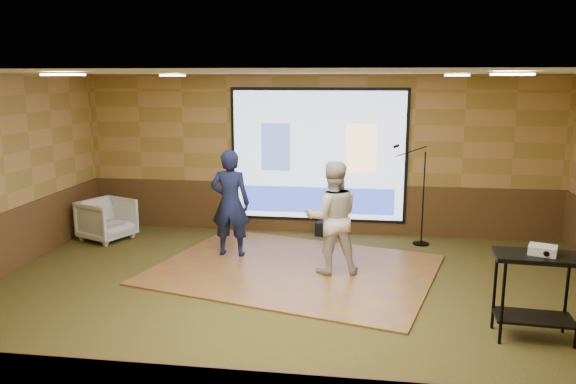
# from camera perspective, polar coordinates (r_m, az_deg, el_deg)

# --- Properties ---
(ground) EXTENTS (9.00, 9.00, 0.00)m
(ground) POSITION_cam_1_polar(r_m,az_deg,el_deg) (7.64, 0.64, -11.09)
(ground) COLOR #313719
(ground) RESTS_ON ground
(room_shell) EXTENTS (9.04, 7.04, 3.02)m
(room_shell) POSITION_cam_1_polar(r_m,az_deg,el_deg) (7.10, 0.68, 4.71)
(room_shell) COLOR #AF8749
(room_shell) RESTS_ON ground
(wainscot_back) EXTENTS (9.00, 0.04, 0.95)m
(wainscot_back) POSITION_cam_1_polar(r_m,az_deg,el_deg) (10.79, 3.03, -1.65)
(wainscot_back) COLOR #53341B
(wainscot_back) RESTS_ON ground
(projector_screen) EXTENTS (3.32, 0.06, 2.52)m
(projector_screen) POSITION_cam_1_polar(r_m,az_deg,el_deg) (10.56, 3.07, 3.58)
(projector_screen) COLOR black
(projector_screen) RESTS_ON room_shell
(downlight_nw) EXTENTS (0.32, 0.32, 0.02)m
(downlight_nw) POSITION_cam_1_polar(r_m,az_deg,el_deg) (9.32, -11.64, 11.52)
(downlight_nw) COLOR beige
(downlight_nw) RESTS_ON room_shell
(downlight_ne) EXTENTS (0.32, 0.32, 0.02)m
(downlight_ne) POSITION_cam_1_polar(r_m,az_deg,el_deg) (8.88, 16.78, 11.28)
(downlight_ne) COLOR beige
(downlight_ne) RESTS_ON room_shell
(downlight_sw) EXTENTS (0.32, 0.32, 0.02)m
(downlight_sw) POSITION_cam_1_polar(r_m,az_deg,el_deg) (6.30, -21.87, 11.01)
(downlight_sw) COLOR beige
(downlight_sw) RESTS_ON room_shell
(downlight_se) EXTENTS (0.32, 0.32, 0.02)m
(downlight_se) POSITION_cam_1_polar(r_m,az_deg,el_deg) (5.64, 21.78, 11.04)
(downlight_se) COLOR beige
(downlight_se) RESTS_ON room_shell
(dance_floor) EXTENTS (4.81, 4.11, 0.03)m
(dance_floor) POSITION_cam_1_polar(r_m,az_deg,el_deg) (8.80, 0.60, -7.85)
(dance_floor) COLOR brown
(dance_floor) RESTS_ON ground
(player_left) EXTENTS (0.65, 0.43, 1.77)m
(player_left) POSITION_cam_1_polar(r_m,az_deg,el_deg) (9.27, -5.88, -1.12)
(player_left) COLOR #161C45
(player_left) RESTS_ON dance_floor
(player_right) EXTENTS (0.95, 0.80, 1.71)m
(player_right) POSITION_cam_1_polar(r_m,az_deg,el_deg) (8.42, 4.52, -2.61)
(player_right) COLOR beige
(player_right) RESTS_ON dance_floor
(av_table) EXTENTS (0.95, 0.50, 1.00)m
(av_table) POSITION_cam_1_polar(r_m,az_deg,el_deg) (6.98, 23.97, -8.13)
(av_table) COLOR black
(av_table) RESTS_ON ground
(projector) EXTENTS (0.36, 0.33, 0.10)m
(projector) POSITION_cam_1_polar(r_m,az_deg,el_deg) (6.91, 24.46, -5.39)
(projector) COLOR white
(projector) RESTS_ON av_table
(mic_stand) EXTENTS (0.71, 0.29, 1.80)m
(mic_stand) POSITION_cam_1_polar(r_m,az_deg,el_deg) (10.26, 13.17, -2.55)
(mic_stand) COLOR black
(mic_stand) RESTS_ON ground
(banquet_chair) EXTENTS (1.08, 1.07, 0.76)m
(banquet_chair) POSITION_cam_1_polar(r_m,az_deg,el_deg) (10.82, -17.92, -2.70)
(banquet_chair) COLOR gray
(banquet_chair) RESTS_ON ground
(duffel_bag) EXTENTS (0.48, 0.38, 0.26)m
(duffel_bag) POSITION_cam_1_polar(r_m,az_deg,el_deg) (10.64, 4.06, -3.77)
(duffel_bag) COLOR black
(duffel_bag) RESTS_ON ground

